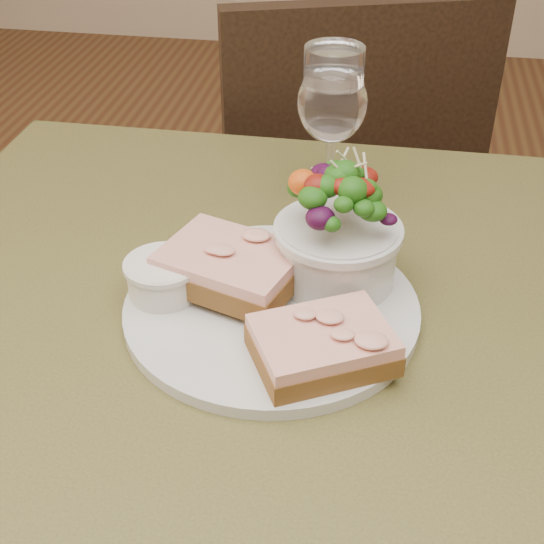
% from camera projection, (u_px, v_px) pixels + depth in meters
% --- Properties ---
extents(cafe_table, '(0.80, 0.80, 0.75)m').
position_uv_depth(cafe_table, '(257.00, 400.00, 0.77)').
color(cafe_table, '#413A1C').
rests_on(cafe_table, ground).
extents(chair_far, '(0.53, 0.53, 0.90)m').
position_uv_depth(chair_far, '(325.00, 282.00, 1.54)').
color(chair_far, black).
rests_on(chair_far, ground).
extents(dinner_plate, '(0.28, 0.28, 0.01)m').
position_uv_depth(dinner_plate, '(272.00, 308.00, 0.72)').
color(dinner_plate, silver).
rests_on(dinner_plate, cafe_table).
extents(sandwich_front, '(0.14, 0.13, 0.03)m').
position_uv_depth(sandwich_front, '(323.00, 345.00, 0.64)').
color(sandwich_front, '#532B16').
rests_on(sandwich_front, dinner_plate).
extents(sandwich_back, '(0.15, 0.13, 0.03)m').
position_uv_depth(sandwich_back, '(230.00, 266.00, 0.72)').
color(sandwich_back, '#532B16').
rests_on(sandwich_back, dinner_plate).
extents(ramekin, '(0.07, 0.07, 0.04)m').
position_uv_depth(ramekin, '(163.00, 276.00, 0.72)').
color(ramekin, silver).
rests_on(ramekin, dinner_plate).
extents(salad_bowl, '(0.11, 0.11, 0.13)m').
position_uv_depth(salad_bowl, '(338.00, 228.00, 0.71)').
color(salad_bowl, silver).
rests_on(salad_bowl, dinner_plate).
extents(garnish, '(0.05, 0.04, 0.02)m').
position_uv_depth(garnish, '(222.00, 240.00, 0.79)').
color(garnish, '#0A390A').
rests_on(garnish, dinner_plate).
extents(wine_glass, '(0.08, 0.08, 0.18)m').
position_uv_depth(wine_glass, '(332.00, 107.00, 0.82)').
color(wine_glass, white).
rests_on(wine_glass, cafe_table).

